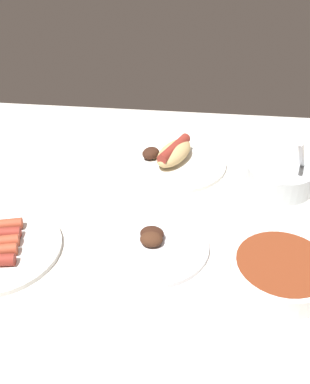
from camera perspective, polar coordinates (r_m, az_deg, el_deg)
name	(u,v)px	position (r cm, az deg, el deg)	size (l,w,h in cm)	color
ground_plane	(135,207)	(95.88, -2.54, -1.91)	(120.00, 90.00, 3.00)	silver
bowl_coleslaw	(280,175)	(101.42, 15.71, 2.10)	(14.87, 14.87, 14.98)	silver
plate_hotdog_assembled	(173,158)	(106.39, 2.31, 4.34)	(24.99, 24.99, 5.61)	white
plate_grilled_meat	(153,244)	(83.34, -0.32, -6.66)	(21.06, 21.06, 3.66)	white
bowl_chili	(282,270)	(79.35, 15.93, -9.57)	(17.47, 17.47, 4.15)	white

